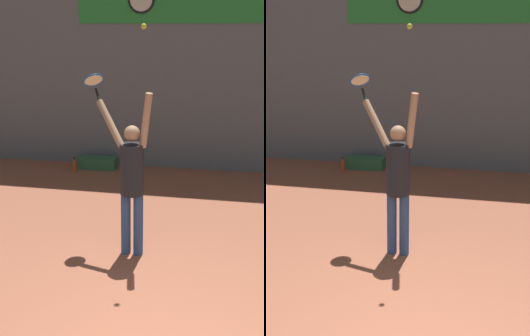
% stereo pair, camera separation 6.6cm
% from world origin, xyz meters
% --- Properties ---
extents(back_wall, '(18.00, 0.10, 5.00)m').
position_xyz_m(back_wall, '(0.00, 6.47, 2.50)').
color(back_wall, slate).
rests_on(back_wall, ground_plane).
extents(tennis_player, '(0.85, 0.51, 2.21)m').
position_xyz_m(tennis_player, '(-0.74, 2.25, 1.10)').
color(tennis_player, '#2D4C7F').
rests_on(tennis_player, ground_plane).
extents(tennis_racket, '(0.37, 0.37, 0.37)m').
position_xyz_m(tennis_racket, '(-1.35, 2.71, 2.27)').
color(tennis_racket, black).
extents(tennis_ball, '(0.07, 0.07, 0.07)m').
position_xyz_m(tennis_ball, '(-0.57, 2.10, 2.97)').
color(tennis_ball, '#CCDB2D').
extents(water_bottle, '(0.07, 0.07, 0.31)m').
position_xyz_m(water_bottle, '(-2.69, 5.73, 0.14)').
color(water_bottle, '#D84C19').
rests_on(water_bottle, ground_plane).
extents(equipment_bag, '(0.83, 0.35, 0.25)m').
position_xyz_m(equipment_bag, '(-2.28, 6.06, 0.12)').
color(equipment_bag, '#33663F').
rests_on(equipment_bag, ground_plane).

